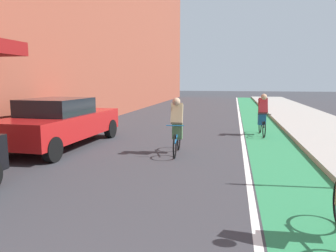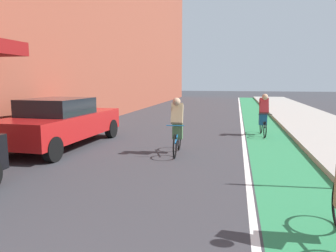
% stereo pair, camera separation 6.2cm
% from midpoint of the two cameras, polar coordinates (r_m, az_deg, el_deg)
% --- Properties ---
extents(ground_plane, '(92.15, 92.15, 0.00)m').
position_cam_midpoint_polar(ground_plane, '(16.70, 4.14, 1.05)').
color(ground_plane, '#38383D').
extents(bike_lane_paint, '(1.60, 41.88, 0.00)m').
position_cam_midpoint_polar(bike_lane_paint, '(18.58, 15.39, 1.50)').
color(bike_lane_paint, '#2D8451').
rests_on(bike_lane_paint, ground).
extents(lane_divider_stripe, '(0.12, 41.88, 0.00)m').
position_cam_midpoint_polar(lane_divider_stripe, '(18.55, 12.61, 1.59)').
color(lane_divider_stripe, white).
rests_on(lane_divider_stripe, ground).
extents(sidewalk_right, '(3.44, 41.88, 0.14)m').
position_cam_midpoint_polar(sidewalk_right, '(18.91, 23.04, 1.46)').
color(sidewalk_right, '#A8A59E').
rests_on(sidewalk_right, ground).
extents(parked_sedan_red, '(2.05, 4.77, 1.53)m').
position_cam_midpoint_polar(parked_sedan_red, '(10.47, -18.87, 0.68)').
color(parked_sedan_red, red).
rests_on(parked_sedan_red, ground).
extents(cyclist_mid, '(0.48, 1.71, 1.61)m').
position_cam_midpoint_polar(cyclist_mid, '(8.94, 1.43, 0.04)').
color(cyclist_mid, black).
rests_on(cyclist_mid, ground).
extents(cyclist_trailing, '(0.48, 1.66, 1.58)m').
position_cam_midpoint_polar(cyclist_trailing, '(12.50, 16.46, 2.20)').
color(cyclist_trailing, black).
rests_on(cyclist_trailing, ground).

